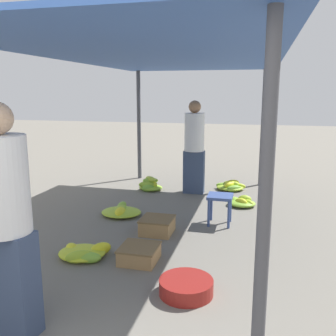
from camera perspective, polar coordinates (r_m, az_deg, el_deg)
The scene contains 15 objects.
canopy_post_front_right at distance 2.16m, azimuth 14.42°, elevation -7.70°, with size 0.08×0.08×2.24m, color #4C4C51.
canopy_post_back_left at distance 7.91m, azimuth -4.44°, elevation 6.44°, with size 0.08×0.08×2.24m, color #4C4C51.
canopy_post_back_right at distance 7.51m, azimuth 14.25°, elevation 5.85°, with size 0.08×0.08×2.24m, color #4C4C51.
canopy_tarp at distance 4.93m, azimuth -0.47°, elevation 16.70°, with size 2.92×5.84×0.04m, color #33569E.
vendor_foreground at distance 2.97m, azimuth -23.53°, elevation -7.23°, with size 0.41×0.41×1.76m.
stool at distance 5.25m, azimuth 7.93°, elevation -4.97°, with size 0.34×0.34×0.42m.
basin_black at distance 3.59m, azimuth 2.78°, elevation -17.63°, with size 0.50×0.50×0.14m.
banana_pile_left_0 at distance 5.68m, azimuth -7.17°, elevation -6.55°, with size 0.60×0.56×0.16m.
banana_pile_left_1 at distance 4.38m, azimuth -12.68°, elevation -12.52°, with size 0.59×0.52×0.14m.
banana_pile_left_2 at distance 7.04m, azimuth -2.76°, elevation -2.64°, with size 0.46×0.47×0.26m.
banana_pile_right_0 at distance 7.15m, azimuth 9.54°, elevation -2.74°, with size 0.56×0.48×0.19m.
banana_pile_right_1 at distance 6.21m, azimuth 11.17°, elevation -5.15°, with size 0.45×0.41×0.16m.
crate_near at distance 4.95m, azimuth -1.65°, elevation -8.75°, with size 0.42×0.42×0.21m.
crate_mid at distance 4.19m, azimuth -4.37°, elevation -12.91°, with size 0.41×0.41×0.18m.
shopper_walking_mid at distance 6.73m, azimuth 4.02°, elevation 3.38°, with size 0.37×0.36×1.67m.
Camera 1 is at (1.22, -1.74, 1.82)m, focal length 40.00 mm.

